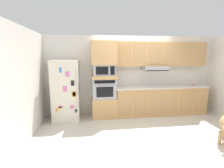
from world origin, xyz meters
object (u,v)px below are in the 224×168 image
(microwave, at_px, (104,70))
(screwdriver, at_px, (194,84))
(refrigerator, at_px, (66,90))
(built_in_oven, at_px, (104,88))

(microwave, height_order, screwdriver, microwave)
(refrigerator, bearing_deg, built_in_oven, 3.44)
(refrigerator, relative_size, screwdriver, 10.51)
(built_in_oven, distance_m, screwdriver, 3.01)
(built_in_oven, relative_size, microwave, 1.09)
(built_in_oven, xyz_separation_m, microwave, (0.00, -0.00, 0.56))
(microwave, xyz_separation_m, screwdriver, (3.01, 0.07, -0.53))
(refrigerator, xyz_separation_m, microwave, (1.13, 0.07, 0.58))
(refrigerator, relative_size, microwave, 2.73)
(refrigerator, distance_m, microwave, 1.27)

